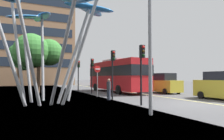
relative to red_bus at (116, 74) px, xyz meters
The scene contains 18 objects.
ground 11.98m from the red_bus, 93.62° to the right, with size 120.00×240.00×0.10m.
red_bus is the anchor object (origin of this frame).
leaf_sculpture 12.77m from the red_bus, 137.04° to the right, with size 10.74×11.42×8.68m.
traffic_light_kerb_near 11.61m from the red_bus, 107.14° to the right, with size 0.28×0.42×3.75m.
traffic_light_kerb_far 8.25m from the red_bus, 116.89° to the right, with size 0.28×0.42×3.84m.
traffic_light_island_mid 3.59m from the red_bus, 161.58° to the right, with size 0.28×0.42×3.74m.
traffic_light_opposite 4.50m from the red_bus, 156.03° to the left, with size 0.28×0.42×3.72m.
car_parked_near 11.68m from the red_bus, 69.35° to the right, with size 1.95×4.41×2.20m.
car_parked_mid 5.58m from the red_bus, 40.63° to the right, with size 1.95×4.23×2.20m.
car_parked_far 5.95m from the red_bus, 41.31° to the left, with size 2.09×3.91×2.19m.
car_side_street 11.30m from the red_bus, 68.44° to the left, with size 1.98×4.46×2.22m.
car_far_side 17.53m from the red_bus, 75.89° to the left, with size 2.10×4.12×2.16m.
street_lamp 14.84m from the red_bus, 107.41° to the right, with size 1.71×0.44×7.73m.
tree_pavement_near 9.23m from the red_bus, 164.75° to the left, with size 5.35×5.37×6.48m.
tree_pavement_far 19.75m from the red_bus, 122.18° to the left, with size 4.16×4.74×7.46m.
pedestrian 8.45m from the red_bus, 119.03° to the right, with size 0.34×0.34×1.64m.
no_entry_sign 6.31m from the red_bus, 130.38° to the right, with size 0.60×0.12×2.78m.
backdrop_building 33.82m from the red_bus, 108.83° to the left, with size 23.12×13.53×20.35m.
Camera 1 is at (-10.25, -10.15, 1.74)m, focal length 32.81 mm.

